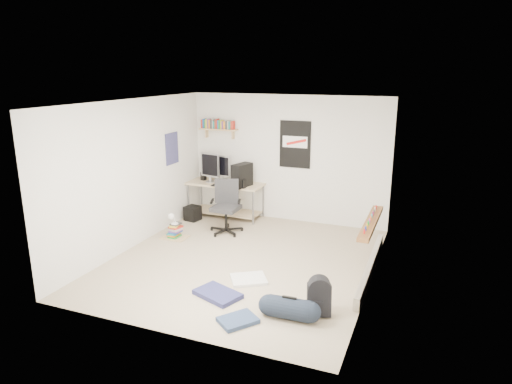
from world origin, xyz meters
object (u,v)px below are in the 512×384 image
at_px(duffel_bag, 289,308).
at_px(desk, 226,199).
at_px(office_chair, 226,207).
at_px(backpack, 319,300).
at_px(book_stack, 175,230).

bearing_deg(duffel_bag, desk, 124.15).
height_order(desk, duffel_bag, desk).
bearing_deg(desk, office_chair, -87.45).
bearing_deg(duffel_bag, office_chair, 127.36).
height_order(backpack, duffel_bag, duffel_bag).
bearing_deg(backpack, desk, 113.14).
distance_m(office_chair, backpack, 3.27).
height_order(desk, office_chair, office_chair).
bearing_deg(office_chair, desk, 96.22).
distance_m(desk, duffel_bag, 4.18).
distance_m(duffel_bag, book_stack, 3.36).
bearing_deg(backpack, office_chair, 117.87).
xyz_separation_m(duffel_bag, book_stack, (-2.78, 1.89, 0.01)).
bearing_deg(book_stack, desk, 77.48).
bearing_deg(book_stack, duffel_bag, -34.28).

